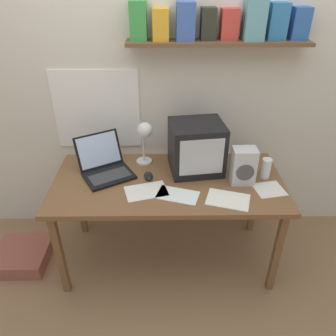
% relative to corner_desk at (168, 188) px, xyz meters
% --- Properties ---
extents(ground_plane, '(12.00, 12.00, 0.00)m').
position_rel_corner_desk_xyz_m(ground_plane, '(0.00, 0.00, -0.67)').
color(ground_plane, '#956F4E').
extents(back_wall, '(5.60, 0.24, 2.60)m').
position_rel_corner_desk_xyz_m(back_wall, '(0.01, 0.50, 0.64)').
color(back_wall, silver).
rests_on(back_wall, ground_plane).
extents(corner_desk, '(1.57, 0.74, 0.73)m').
position_rel_corner_desk_xyz_m(corner_desk, '(0.00, 0.00, 0.00)').
color(corner_desk, brown).
rests_on(corner_desk, ground_plane).
extents(crt_monitor, '(0.40, 0.36, 0.36)m').
position_rel_corner_desk_xyz_m(crt_monitor, '(0.20, 0.14, 0.24)').
color(crt_monitor, black).
rests_on(crt_monitor, corner_desk).
extents(laptop, '(0.45, 0.45, 0.25)m').
position_rel_corner_desk_xyz_m(laptop, '(-0.45, 0.11, 0.12)').
color(laptop, black).
rests_on(laptop, corner_desk).
extents(desk_lamp, '(0.13, 0.17, 0.35)m').
position_rel_corner_desk_xyz_m(desk_lamp, '(-0.16, 0.20, 0.31)').
color(desk_lamp, silver).
rests_on(desk_lamp, corner_desk).
extents(juice_glass, '(0.07, 0.07, 0.14)m').
position_rel_corner_desk_xyz_m(juice_glass, '(0.67, 0.03, 0.13)').
color(juice_glass, white).
rests_on(juice_glass, corner_desk).
extents(space_heater, '(0.16, 0.12, 0.25)m').
position_rel_corner_desk_xyz_m(space_heater, '(0.50, -0.03, 0.19)').
color(space_heater, silver).
rests_on(space_heater, corner_desk).
extents(computer_mouse, '(0.08, 0.11, 0.03)m').
position_rel_corner_desk_xyz_m(computer_mouse, '(-0.13, 0.03, 0.08)').
color(computer_mouse, black).
rests_on(computer_mouse, corner_desk).
extents(loose_paper_near_laptop, '(0.30, 0.25, 0.00)m').
position_rel_corner_desk_xyz_m(loose_paper_near_laptop, '(0.37, -0.22, 0.06)').
color(loose_paper_near_laptop, white).
rests_on(loose_paper_near_laptop, corner_desk).
extents(loose_paper_near_monitor, '(0.30, 0.24, 0.00)m').
position_rel_corner_desk_xyz_m(loose_paper_near_monitor, '(-0.14, -0.13, 0.06)').
color(loose_paper_near_monitor, white).
rests_on(loose_paper_near_monitor, corner_desk).
extents(open_notebook, '(0.30, 0.22, 0.00)m').
position_rel_corner_desk_xyz_m(open_notebook, '(0.06, -0.17, 0.06)').
color(open_notebook, white).
rests_on(open_notebook, corner_desk).
extents(printed_handout, '(0.21, 0.20, 0.00)m').
position_rel_corner_desk_xyz_m(printed_handout, '(0.66, -0.12, 0.06)').
color(printed_handout, white).
rests_on(printed_handout, corner_desk).
extents(floor_cushion, '(0.39, 0.39, 0.11)m').
position_rel_corner_desk_xyz_m(floor_cushion, '(-1.13, -0.03, -0.61)').
color(floor_cushion, '#9F5246').
rests_on(floor_cushion, ground_plane).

